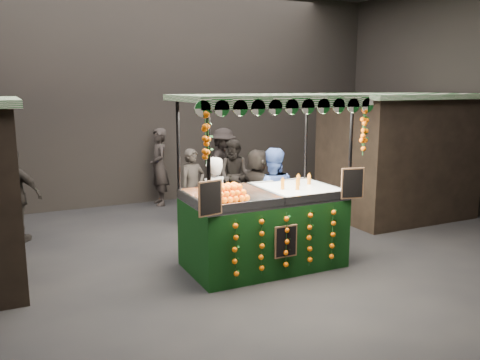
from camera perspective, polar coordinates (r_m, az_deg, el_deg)
name	(u,v)px	position (r m, az deg, el deg)	size (l,w,h in m)	color
ground	(242,269)	(7.75, 0.19, -10.14)	(12.00, 12.00, 0.00)	black
market_hall	(242,41)	(7.26, 0.21, 15.64)	(12.10, 10.10, 5.05)	black
neighbour_stall_right	(397,155)	(11.11, 17.52, 2.74)	(3.00, 2.20, 2.60)	black
juice_stall	(265,215)	(7.63, 2.90, -4.03)	(2.72, 1.60, 2.63)	black
vendor_grey	(213,206)	(8.18, -3.12, -3.03)	(0.69, 0.57, 1.63)	gray
vendor_blue	(272,197)	(8.66, 3.66, -1.97)	(1.02, 0.91, 1.72)	navy
shopper_0	(193,187)	(9.92, -5.40, -0.85)	(0.64, 0.51, 1.55)	#2B2623
shopper_1	(235,176)	(11.00, -0.57, 0.49)	(0.98, 0.97, 1.60)	#282320
shopper_2	(15,196)	(9.64, -24.38, -1.65)	(1.07, 0.87, 1.70)	#282320
shopper_3	(223,165)	(11.98, -1.94, 1.75)	(1.28, 1.27, 1.77)	black
shopper_5	(257,187)	(9.94, 1.98, -0.82)	(0.77, 1.49, 1.53)	#2A2522
shopper_6	(159,167)	(11.73, -9.24, 1.48)	(0.47, 0.68, 1.80)	#2A2422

